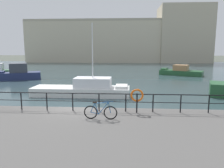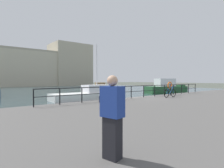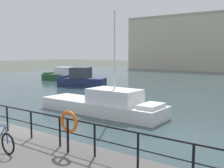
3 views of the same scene
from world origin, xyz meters
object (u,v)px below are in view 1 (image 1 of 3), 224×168
object	(u,v)px
harbor_building	(136,40)
life_ring_stand	(137,96)
moored_green_narrowboat	(85,89)
parked_bicycle	(100,112)
moored_red_daysailer	(181,71)
moored_cabin_cruiser	(19,73)

from	to	relation	value
harbor_building	life_ring_stand	distance (m)	59.83
moored_green_narrowboat	parked_bicycle	world-z (taller)	moored_green_narrowboat
moored_red_daysailer	moored_cabin_cruiser	size ratio (longest dim) A/B	1.18
moored_cabin_cruiser	moored_green_narrowboat	bearing A→B (deg)	115.60
moored_red_daysailer	moored_green_narrowboat	world-z (taller)	moored_green_narrowboat
moored_green_narrowboat	life_ring_stand	bearing A→B (deg)	-59.38
moored_cabin_cruiser	life_ring_stand	xyz separation A→B (m)	(16.09, -18.25, 0.89)
harbor_building	moored_red_daysailer	bearing A→B (deg)	-79.93
moored_red_daysailer	moored_green_narrowboat	xyz separation A→B (m)	(-12.90, -16.90, 0.02)
moored_cabin_cruiser	moored_green_narrowboat	distance (m)	15.45
moored_cabin_cruiser	life_ring_stand	distance (m)	24.35
harbor_building	moored_green_narrowboat	bearing A→B (deg)	-97.42
harbor_building	parked_bicycle	bearing A→B (deg)	-93.84
harbor_building	parked_bicycle	world-z (taller)	harbor_building
moored_red_daysailer	parked_bicycle	distance (m)	28.11
moored_cabin_cruiser	parked_bicycle	world-z (taller)	moored_cabin_cruiser
moored_green_narrowboat	parked_bicycle	bearing A→B (deg)	-73.51
moored_red_daysailer	moored_green_narrowboat	size ratio (longest dim) A/B	0.78
moored_cabin_cruiser	moored_green_narrowboat	world-z (taller)	moored_green_narrowboat
moored_red_daysailer	moored_cabin_cruiser	world-z (taller)	moored_cabin_cruiser
moored_cabin_cruiser	parked_bicycle	distance (m)	24.15
moored_green_narrowboat	moored_red_daysailer	bearing A→B (deg)	53.26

